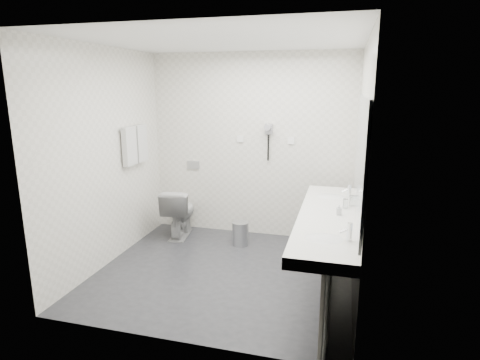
# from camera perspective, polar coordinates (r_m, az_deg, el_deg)

# --- Properties ---
(floor) EXTENTS (2.80, 2.80, 0.00)m
(floor) POSITION_cam_1_polar(r_m,az_deg,el_deg) (4.62, -2.34, -13.08)
(floor) COLOR #2B2C31
(floor) RESTS_ON ground
(ceiling) EXTENTS (2.80, 2.80, 0.00)m
(ceiling) POSITION_cam_1_polar(r_m,az_deg,el_deg) (4.16, -2.68, 19.45)
(ceiling) COLOR white
(ceiling) RESTS_ON wall_back
(wall_back) EXTENTS (2.80, 0.00, 2.80)m
(wall_back) POSITION_cam_1_polar(r_m,az_deg,el_deg) (5.45, 1.59, 4.85)
(wall_back) COLOR white
(wall_back) RESTS_ON floor
(wall_front) EXTENTS (2.80, 0.00, 2.80)m
(wall_front) POSITION_cam_1_polar(r_m,az_deg,el_deg) (3.04, -9.83, -2.28)
(wall_front) COLOR white
(wall_front) RESTS_ON floor
(wall_left) EXTENTS (0.00, 2.60, 2.60)m
(wall_left) POSITION_cam_1_polar(r_m,az_deg,el_deg) (4.82, -18.62, 3.01)
(wall_left) COLOR white
(wall_left) RESTS_ON floor
(wall_right) EXTENTS (0.00, 2.60, 2.60)m
(wall_right) POSITION_cam_1_polar(r_m,az_deg,el_deg) (4.03, 16.85, 1.23)
(wall_right) COLOR white
(wall_right) RESTS_ON floor
(vanity_counter) EXTENTS (0.55, 2.20, 0.10)m
(vanity_counter) POSITION_cam_1_polar(r_m,az_deg,el_deg) (3.96, 12.50, -5.50)
(vanity_counter) COLOR white
(vanity_counter) RESTS_ON floor
(vanity_panel) EXTENTS (0.03, 2.15, 0.75)m
(vanity_panel) POSITION_cam_1_polar(r_m,az_deg,el_deg) (4.11, 12.55, -11.14)
(vanity_panel) COLOR gray
(vanity_panel) RESTS_ON floor
(vanity_post_near) EXTENTS (0.06, 0.06, 0.75)m
(vanity_post_near) POSITION_cam_1_polar(r_m,az_deg,el_deg) (3.19, 12.19, -18.81)
(vanity_post_near) COLOR silver
(vanity_post_near) RESTS_ON floor
(vanity_post_far) EXTENTS (0.06, 0.06, 0.75)m
(vanity_post_far) POSITION_cam_1_polar(r_m,az_deg,el_deg) (5.08, 13.44, -6.37)
(vanity_post_far) COLOR silver
(vanity_post_far) RESTS_ON floor
(mirror) EXTENTS (0.02, 2.20, 1.05)m
(mirror) POSITION_cam_1_polar(r_m,az_deg,el_deg) (3.80, 16.91, 3.58)
(mirror) COLOR #B2BCC6
(mirror) RESTS_ON wall_right
(basin_near) EXTENTS (0.40, 0.31, 0.05)m
(basin_near) POSITION_cam_1_polar(r_m,az_deg,el_deg) (3.33, 11.99, -8.47)
(basin_near) COLOR white
(basin_near) RESTS_ON vanity_counter
(basin_far) EXTENTS (0.40, 0.31, 0.05)m
(basin_far) POSITION_cam_1_polar(r_m,az_deg,el_deg) (4.57, 12.91, -2.51)
(basin_far) COLOR white
(basin_far) RESTS_ON vanity_counter
(faucet_near) EXTENTS (0.04, 0.04, 0.15)m
(faucet_near) POSITION_cam_1_polar(r_m,az_deg,el_deg) (3.30, 15.47, -7.22)
(faucet_near) COLOR silver
(faucet_near) RESTS_ON vanity_counter
(faucet_far) EXTENTS (0.04, 0.04, 0.15)m
(faucet_far) POSITION_cam_1_polar(r_m,az_deg,el_deg) (4.54, 15.42, -1.57)
(faucet_far) COLOR silver
(faucet_far) RESTS_ON vanity_counter
(soap_bottle_a) EXTENTS (0.06, 0.06, 0.10)m
(soap_bottle_a) POSITION_cam_1_polar(r_m,az_deg,el_deg) (3.93, 14.05, -4.15)
(soap_bottle_a) COLOR white
(soap_bottle_a) RESTS_ON vanity_counter
(glass_left) EXTENTS (0.06, 0.06, 0.10)m
(glass_left) POSITION_cam_1_polar(r_m,az_deg,el_deg) (4.16, 14.93, -3.30)
(glass_left) COLOR silver
(glass_left) RESTS_ON vanity_counter
(glass_right) EXTENTS (0.08, 0.08, 0.11)m
(glass_right) POSITION_cam_1_polar(r_m,az_deg,el_deg) (4.26, 15.83, -2.88)
(glass_right) COLOR silver
(glass_right) RESTS_ON vanity_counter
(toilet) EXTENTS (0.47, 0.72, 0.69)m
(toilet) POSITION_cam_1_polar(r_m,az_deg,el_deg) (5.61, -8.70, -4.57)
(toilet) COLOR white
(toilet) RESTS_ON floor
(flush_plate) EXTENTS (0.18, 0.02, 0.12)m
(flush_plate) POSITION_cam_1_polar(r_m,az_deg,el_deg) (5.74, -6.75, 2.16)
(flush_plate) COLOR #B2B5BA
(flush_plate) RESTS_ON wall_back
(pedal_bin) EXTENTS (0.28, 0.28, 0.30)m
(pedal_bin) POSITION_cam_1_polar(r_m,az_deg,el_deg) (5.28, 0.07, -7.79)
(pedal_bin) COLOR #B2B5BA
(pedal_bin) RESTS_ON floor
(bin_lid) EXTENTS (0.22, 0.22, 0.02)m
(bin_lid) POSITION_cam_1_polar(r_m,az_deg,el_deg) (5.23, 0.07, -6.17)
(bin_lid) COLOR #B2B5BA
(bin_lid) RESTS_ON pedal_bin
(towel_rail) EXTENTS (0.02, 0.62, 0.02)m
(towel_rail) POSITION_cam_1_polar(r_m,az_deg,el_deg) (5.22, -15.08, 7.33)
(towel_rail) COLOR silver
(towel_rail) RESTS_ON wall_left
(towel_near) EXTENTS (0.07, 0.24, 0.48)m
(towel_near) POSITION_cam_1_polar(r_m,az_deg,el_deg) (5.12, -15.61, 4.70)
(towel_near) COLOR silver
(towel_near) RESTS_ON towel_rail
(towel_far) EXTENTS (0.07, 0.24, 0.48)m
(towel_far) POSITION_cam_1_polar(r_m,az_deg,el_deg) (5.36, -14.11, 5.16)
(towel_far) COLOR silver
(towel_far) RESTS_ON towel_rail
(dryer_cradle) EXTENTS (0.10, 0.04, 0.14)m
(dryer_cradle) POSITION_cam_1_polar(r_m,az_deg,el_deg) (5.34, 4.16, 7.34)
(dryer_cradle) COLOR #98969C
(dryer_cradle) RESTS_ON wall_back
(dryer_barrel) EXTENTS (0.08, 0.14, 0.08)m
(dryer_barrel) POSITION_cam_1_polar(r_m,az_deg,el_deg) (5.27, 4.02, 7.59)
(dryer_barrel) COLOR #98969C
(dryer_barrel) RESTS_ON dryer_cradle
(dryer_cord) EXTENTS (0.02, 0.02, 0.35)m
(dryer_cord) POSITION_cam_1_polar(r_m,az_deg,el_deg) (5.36, 4.09, 4.66)
(dryer_cord) COLOR black
(dryer_cord) RESTS_ON dryer_cradle
(switch_plate_a) EXTENTS (0.09, 0.02, 0.09)m
(switch_plate_a) POSITION_cam_1_polar(r_m,az_deg,el_deg) (5.47, 0.03, 5.93)
(switch_plate_a) COLOR white
(switch_plate_a) RESTS_ON wall_back
(switch_plate_b) EXTENTS (0.09, 0.02, 0.09)m
(switch_plate_b) POSITION_cam_1_polar(r_m,az_deg,el_deg) (5.33, 7.36, 5.63)
(switch_plate_b) COLOR white
(switch_plate_b) RESTS_ON wall_back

